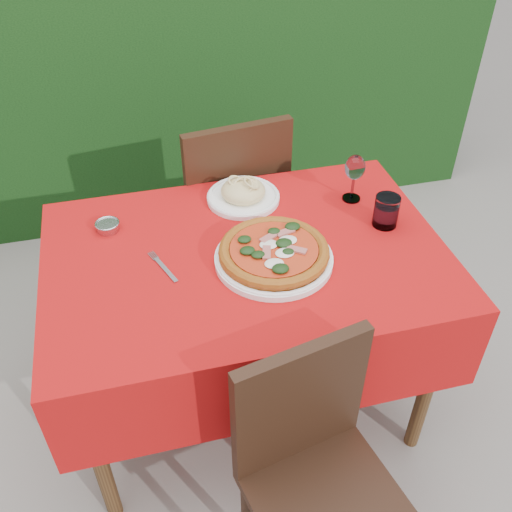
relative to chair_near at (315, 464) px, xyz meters
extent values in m
plane|color=slate|center=(-0.04, 0.60, -0.49)|extent=(60.00, 60.00, 0.00)
cube|color=black|center=(-0.04, 2.15, 0.31)|extent=(3.20, 0.55, 1.60)
cube|color=#4D3219|center=(-0.04, 0.60, 0.23)|extent=(1.20, 0.80, 0.04)
cylinder|color=#4D3219|center=(-0.58, 0.26, -0.14)|extent=(0.05, 0.05, 0.70)
cylinder|color=#4D3219|center=(0.50, 0.26, -0.14)|extent=(0.05, 0.05, 0.70)
cylinder|color=#4D3219|center=(-0.58, 0.94, -0.14)|extent=(0.05, 0.05, 0.70)
cylinder|color=#4D3219|center=(0.50, 0.94, -0.14)|extent=(0.05, 0.05, 0.70)
cube|color=#B70E0E|center=(-0.04, 0.60, 0.10)|extent=(1.26, 0.86, 0.32)
cube|color=black|center=(0.02, -0.08, -0.08)|extent=(0.45, 0.45, 0.04)
cube|color=black|center=(-0.02, 0.09, 0.15)|extent=(0.38, 0.12, 0.42)
cylinder|color=black|center=(0.14, 0.12, -0.29)|extent=(0.03, 0.03, 0.39)
cube|color=black|center=(0.02, 1.26, -0.03)|extent=(0.48, 0.48, 0.04)
cube|color=black|center=(0.04, 1.07, 0.22)|extent=(0.42, 0.10, 0.46)
cylinder|color=black|center=(0.17, 1.47, -0.27)|extent=(0.04, 0.04, 0.43)
cylinder|color=black|center=(-0.19, 1.42, -0.27)|extent=(0.04, 0.04, 0.43)
cylinder|color=black|center=(0.22, 1.11, -0.27)|extent=(0.04, 0.04, 0.43)
cylinder|color=black|center=(-0.14, 1.06, -0.27)|extent=(0.04, 0.04, 0.43)
cylinder|color=white|center=(0.03, 0.54, 0.27)|extent=(0.36, 0.36, 0.02)
cylinder|color=#C36A1B|center=(0.03, 0.54, 0.29)|extent=(0.36, 0.36, 0.02)
cylinder|color=#972209|center=(0.03, 0.54, 0.31)|extent=(0.29, 0.29, 0.01)
cylinder|color=white|center=(0.02, 0.89, 0.27)|extent=(0.26, 0.26, 0.02)
ellipsoid|color=beige|center=(0.02, 0.89, 0.30)|extent=(0.19, 0.19, 0.07)
cylinder|color=silver|center=(0.44, 0.63, 0.32)|extent=(0.08, 0.08, 0.11)
cylinder|color=#95B4CA|center=(0.44, 0.63, 0.30)|extent=(0.07, 0.07, 0.08)
cylinder|color=silver|center=(0.39, 0.80, 0.27)|extent=(0.06, 0.06, 0.01)
cylinder|color=silver|center=(0.39, 0.80, 0.31)|extent=(0.01, 0.01, 0.09)
ellipsoid|color=silver|center=(0.39, 0.80, 0.39)|extent=(0.07, 0.07, 0.09)
cube|color=#AFAFB6|center=(-0.30, 0.57, 0.27)|extent=(0.09, 0.18, 0.00)
cylinder|color=#B7B7BE|center=(-0.46, 0.82, 0.28)|extent=(0.07, 0.07, 0.03)
camera|label=1|loc=(-0.35, -0.75, 1.40)|focal=40.00mm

